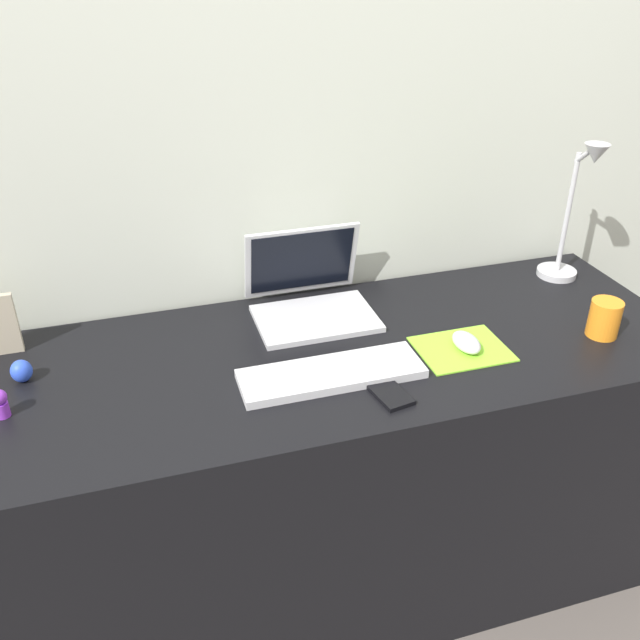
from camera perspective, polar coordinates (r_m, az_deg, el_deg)
The scene contains 12 objects.
ground_plane at distance 2.10m, azimuth -0.63°, elevation -20.20°, with size 6.00×6.00×0.00m, color #59514C.
back_wall at distance 1.89m, azimuth -3.84°, elevation 3.41°, with size 3.07×0.05×1.54m, color beige.
desk at distance 1.83m, azimuth -0.70°, elevation -12.72°, with size 1.87×0.63×0.74m, color black.
laptop at distance 1.76m, azimuth -0.91°, elevation 2.33°, with size 0.30×0.26×0.21m.
keyboard at distance 1.52m, azimuth 0.96°, elevation -4.49°, with size 0.41×0.13×0.02m, color silver.
mousepad at distance 1.65m, azimuth 11.72°, elevation -2.38°, with size 0.21×0.17×0.00m, color #8CDB33.
mouse at distance 1.64m, azimuth 12.09°, elevation -1.83°, with size 0.06×0.10×0.03m, color silver.
cell_phone at distance 1.48m, azimuth 5.60°, elevation -5.90°, with size 0.06×0.13×0.01m, color black.
desk_lamp at distance 1.99m, azimuth 20.38°, elevation 8.12°, with size 0.11×0.15×0.40m.
coffee_mug at distance 1.79m, azimuth 22.60°, elevation 0.12°, with size 0.08×0.08×0.09m, color orange.
toy_figurine_blue at distance 1.63m, azimuth -23.61°, elevation -3.91°, with size 0.05×0.05×0.05m, color blue.
toy_figurine_purple at distance 1.53m, azimuth -25.10°, elevation -6.26°, with size 0.03×0.03×0.06m.
Camera 1 is at (-0.37, -1.29, 1.61)m, focal length 38.43 mm.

